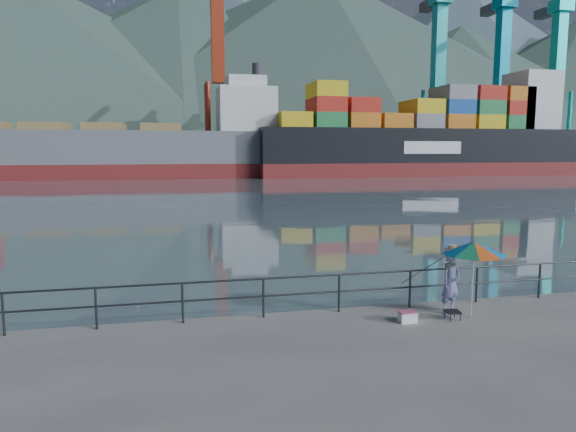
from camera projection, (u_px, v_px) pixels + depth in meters
The scene contains 14 objects.
ground at pixel (380, 431), 8.21m from camera, with size 24.00×11.00×0.50m, color slate.
harbor_water at pixel (186, 165), 137.44m from camera, with size 500.00×280.00×0.00m, color slate.
far_dock at pixel (241, 170), 103.76m from camera, with size 200.00×40.00×0.40m, color #514F4C.
guardrail at pixel (302, 295), 13.15m from camera, with size 22.00×0.06×1.03m.
mountains at pixel (273, 74), 216.42m from camera, with size 600.00×332.80×80.00m.
port_cranes at pixel (356, 87), 97.46m from camera, with size 116.00×28.00×38.40m.
container_stacks at pixel (362, 155), 109.96m from camera, with size 58.00×8.40×7.80m.
fisherman at pixel (451, 282), 13.24m from camera, with size 0.60×0.40×1.65m, color #303990.
beach_umbrella at pixel (474, 248), 12.78m from camera, with size 2.09×2.09×1.95m.
folding_stool at pixel (453, 315), 12.82m from camera, with size 0.40×0.40×0.22m.
cooler_bag at pixel (407, 317), 12.62m from camera, with size 0.42×0.28×0.24m, color white.
fishing_rod at pixel (422, 301), 14.38m from camera, with size 0.02×0.02×2.00m, color black.
bulk_carrier at pixel (142, 150), 80.70m from camera, with size 58.15×10.06×14.50m.
container_ship at pixel (428, 140), 87.62m from camera, with size 55.72×9.29×18.10m.
Camera 1 is at (-3.10, -10.70, 4.23)m, focal length 32.00 mm.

